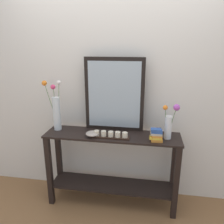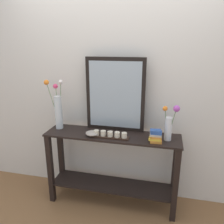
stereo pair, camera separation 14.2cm
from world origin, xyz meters
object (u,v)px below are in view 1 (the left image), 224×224
Objects in this scene: tall_vase_left at (56,110)px; decorative_bowl at (93,134)px; mirror_leaning at (115,95)px; book_stack at (156,135)px; vase_right at (169,123)px; candle_tray at (111,135)px; console_table at (112,162)px.

tall_vase_left reaches higher than decorative_bowl.
mirror_leaning reaches higher than decorative_bowl.
mirror_leaning reaches higher than book_stack.
mirror_leaning reaches higher than vase_right.
book_stack is (0.46, -0.01, 0.04)m from candle_tray.
book_stack is (-0.12, -0.08, -0.10)m from vase_right.
vase_right is at bearing -1.35° from console_table.
book_stack is (0.46, -0.09, 0.40)m from console_table.
vase_right is (0.58, -0.16, -0.23)m from mirror_leaning.
book_stack is at bearing -27.69° from mirror_leaning.
console_table is 2.57× the size of tall_vase_left.
book_stack is (0.46, -0.24, -0.33)m from mirror_leaning.
console_table is 0.37m from candle_tray.
decorative_bowl is at bearing -16.53° from tall_vase_left.
book_stack is (1.10, -0.14, -0.17)m from tall_vase_left.
tall_vase_left is 4.25× the size of book_stack.
candle_tray is at bearing -173.54° from vase_right.
decorative_bowl is 0.66m from book_stack.
vase_right is (1.22, -0.06, -0.06)m from tall_vase_left.
tall_vase_left is 1.12m from book_stack.
mirror_leaning is 0.62m from book_stack.
candle_tray is at bearing 0.47° from decorative_bowl.
vase_right is 2.85× the size of book_stack.
candle_tray is 0.19m from decorative_bowl.
decorative_bowl is (-0.19, -0.00, 0.00)m from candle_tray.
vase_right is at bearing 4.99° from decorative_bowl.
candle_tray is at bearing 178.36° from book_stack.
console_table is 0.77m from vase_right.
console_table is 0.62m from book_stack.
tall_vase_left is at bearing 163.47° from decorative_bowl.
tall_vase_left is at bearing 172.57° from book_stack.
vase_right is at bearing 33.21° from book_stack.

